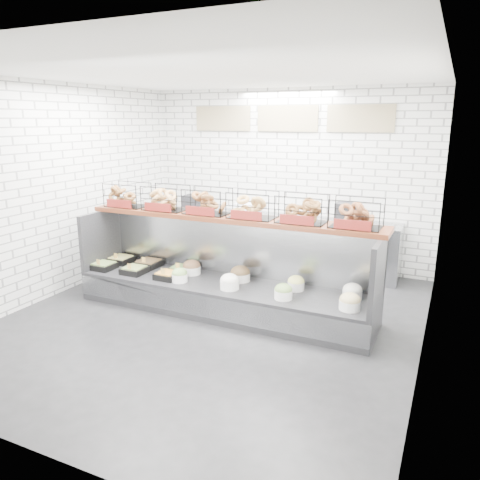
% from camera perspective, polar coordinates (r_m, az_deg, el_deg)
% --- Properties ---
extents(ground, '(5.50, 5.50, 0.00)m').
position_cam_1_polar(ground, '(6.09, -3.41, -9.63)').
color(ground, black).
rests_on(ground, ground).
extents(room_shell, '(5.02, 5.51, 3.01)m').
position_cam_1_polar(room_shell, '(6.11, -0.99, 10.48)').
color(room_shell, silver).
rests_on(room_shell, ground).
extents(display_case, '(4.00, 0.90, 1.20)m').
position_cam_1_polar(display_case, '(6.25, -2.02, -5.70)').
color(display_case, black).
rests_on(display_case, ground).
extents(bagel_shelf, '(4.10, 0.50, 0.40)m').
position_cam_1_polar(bagel_shelf, '(6.12, -1.32, 4.16)').
color(bagel_shelf, '#461D0F').
rests_on(bagel_shelf, display_case).
extents(prep_counter, '(4.00, 0.60, 1.20)m').
position_cam_1_polar(prep_counter, '(8.04, 4.65, -0.08)').
color(prep_counter, '#93969B').
rests_on(prep_counter, ground).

